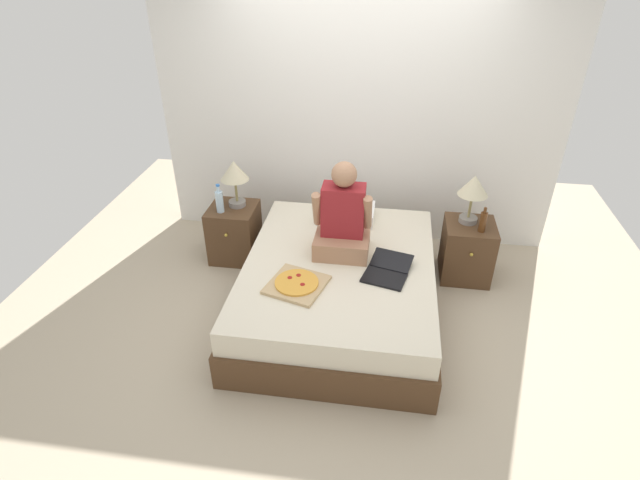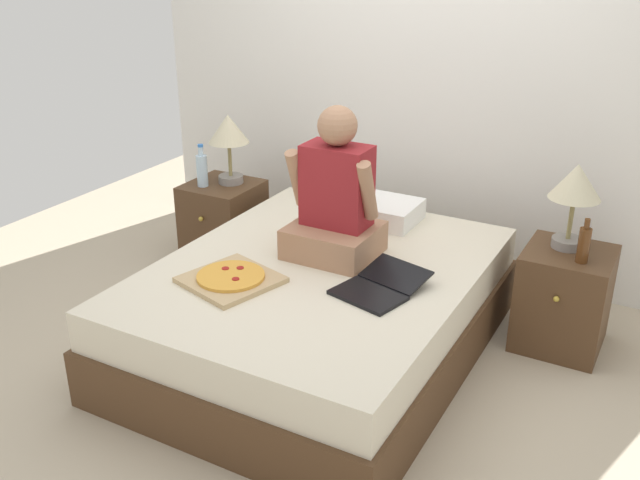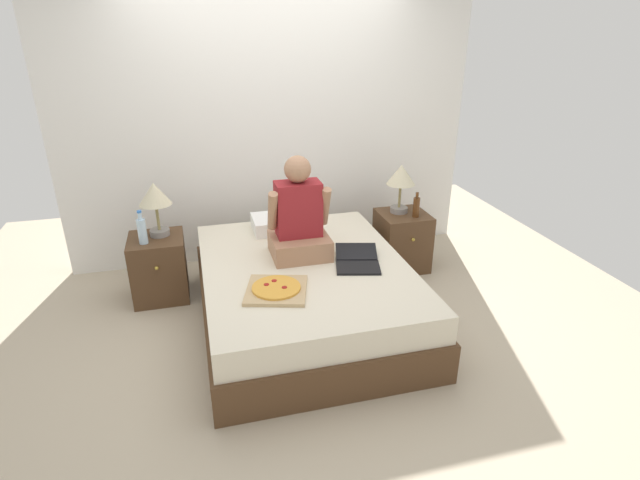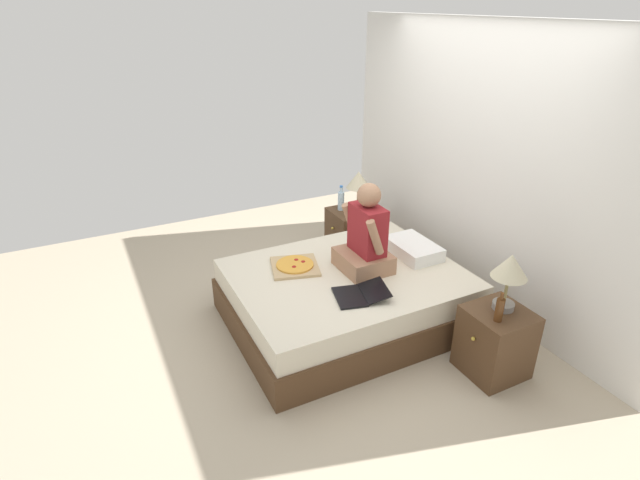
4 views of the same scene
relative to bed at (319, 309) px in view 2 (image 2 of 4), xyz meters
name	(u,v)px [view 2 (image 2 of 4)]	position (x,y,z in m)	size (l,w,h in m)	color
ground_plane	(319,349)	(0.00, 0.00, -0.24)	(5.84, 5.84, 0.00)	tan
wall_back	(425,72)	(0.00, 1.35, 1.01)	(3.84, 0.12, 2.50)	silver
bed	(319,309)	(0.00, 0.00, 0.00)	(1.55, 1.99, 0.49)	#4C331E
nightstand_left	(224,223)	(-1.10, 0.68, 0.03)	(0.44, 0.47, 0.54)	#4C331E
lamp_on_left_nightstand	(229,134)	(-1.06, 0.73, 0.63)	(0.26, 0.26, 0.45)	gray
water_bottle	(202,169)	(-1.18, 0.59, 0.41)	(0.07, 0.07, 0.28)	silver
nightstand_right	(563,299)	(1.10, 0.68, 0.03)	(0.44, 0.47, 0.54)	#4C331E
lamp_on_right_nightstand	(576,188)	(1.07, 0.73, 0.63)	(0.26, 0.26, 0.45)	gray
beer_bottle	(584,244)	(1.17, 0.58, 0.39)	(0.06, 0.06, 0.23)	#512D14
pillow	(374,209)	(-0.03, 0.71, 0.31)	(0.52, 0.34, 0.12)	white
person_seated	(335,202)	(0.00, 0.18, 0.54)	(0.47, 0.40, 0.78)	#A37556
laptop	(377,288)	(0.38, -0.11, 0.27)	(0.41, 0.48, 0.07)	black
pizza_box	(231,279)	(-0.28, -0.36, 0.27)	(0.50, 0.50, 0.05)	tan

